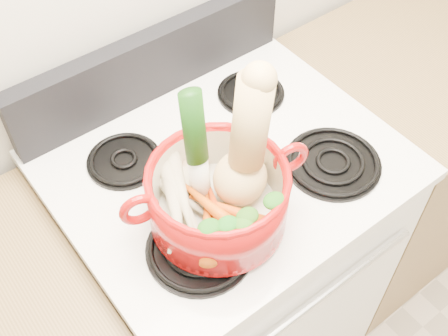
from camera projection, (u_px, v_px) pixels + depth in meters
stove_body at (225, 267)px, 1.68m from camera, size 0.76×0.65×0.92m
cooktop at (226, 165)px, 1.32m from camera, size 0.78×0.67×0.03m
control_backsplash at (152, 64)px, 1.39m from camera, size 0.76×0.05×0.18m
oven_handle at (317, 300)px, 1.27m from camera, size 0.60×0.02×0.02m
burner_front_left at (200, 248)px, 1.15m from camera, size 0.22×0.22×0.02m
burner_front_right at (333, 162)px, 1.29m from camera, size 0.22×0.22×0.02m
burner_back_left at (124, 159)px, 1.30m from camera, size 0.17×0.17×0.02m
burner_back_right at (251, 92)px, 1.45m from camera, size 0.17×0.17×0.02m
dutch_oven at (218, 197)px, 1.13m from camera, size 0.34×0.34×0.14m
pot_handle_left at (139, 210)px, 1.05m from camera, size 0.08×0.04×0.08m
pot_handle_right at (291, 158)px, 1.13m from camera, size 0.08×0.04×0.08m
squash at (241, 146)px, 1.07m from camera, size 0.20×0.18×0.32m
leek at (198, 151)px, 1.07m from camera, size 0.06×0.09×0.30m
ginger at (193, 169)px, 1.20m from camera, size 0.09×0.07×0.04m
parsnip_0 at (179, 204)px, 1.14m from camera, size 0.06×0.21×0.06m
parsnip_1 at (179, 210)px, 1.12m from camera, size 0.17×0.16×0.06m
parsnip_2 at (180, 194)px, 1.15m from camera, size 0.08×0.17×0.05m
parsnip_3 at (176, 212)px, 1.11m from camera, size 0.11×0.18×0.05m
parsnip_4 at (180, 196)px, 1.12m from camera, size 0.09×0.22×0.06m
parsnip_5 at (181, 191)px, 1.12m from camera, size 0.11×0.21×0.06m
carrot_0 at (226, 223)px, 1.12m from camera, size 0.06×0.15×0.04m
carrot_1 at (208, 228)px, 1.10m from camera, size 0.12×0.15×0.05m
carrot_2 at (232, 213)px, 1.12m from camera, size 0.12×0.18×0.05m
carrot_3 at (218, 217)px, 1.11m from camera, size 0.08×0.15×0.04m
carrot_4 at (214, 211)px, 1.10m from camera, size 0.06×0.18×0.05m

